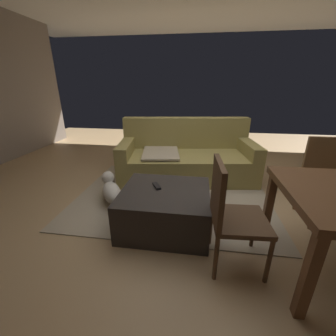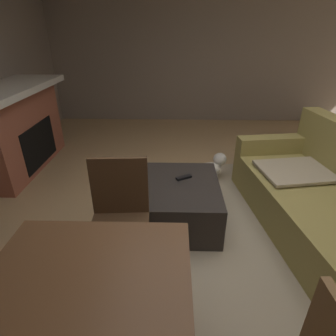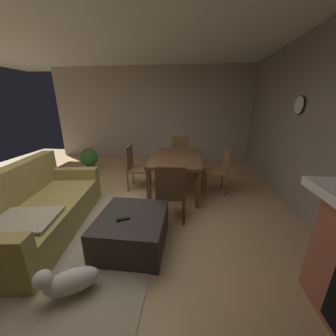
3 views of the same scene
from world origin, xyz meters
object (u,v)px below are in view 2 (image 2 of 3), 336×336
(couch, at_px, (329,203))
(ottoman_coffee_table, at_px, (176,202))
(fireplace, at_px, (15,129))
(dining_chair_west, at_px, (120,212))
(small_dog, at_px, (208,170))
(tv_remote, at_px, (184,177))

(couch, distance_m, ottoman_coffee_table, 1.43)
(fireplace, bearing_deg, dining_chair_west, 44.49)
(small_dog, bearing_deg, dining_chair_west, -31.36)
(ottoman_coffee_table, relative_size, small_dog, 1.72)
(tv_remote, bearing_deg, fireplace, -142.79)
(fireplace, height_order, couch, fireplace)
(fireplace, relative_size, couch, 0.82)
(couch, height_order, small_dog, couch)
(fireplace, height_order, small_dog, fireplace)
(fireplace, relative_size, small_dog, 3.43)
(couch, bearing_deg, fireplace, -109.86)
(ottoman_coffee_table, height_order, tv_remote, tv_remote)
(small_dog, bearing_deg, tv_remote, -25.86)
(ottoman_coffee_table, distance_m, tv_remote, 0.26)
(dining_chair_west, height_order, small_dog, dining_chair_west)
(small_dog, bearing_deg, couch, 48.27)
(tv_remote, height_order, dining_chair_west, dining_chair_west)
(tv_remote, xyz_separation_m, small_dog, (-0.68, 0.33, -0.26))
(fireplace, bearing_deg, ottoman_coffee_table, 61.76)
(couch, relative_size, dining_chair_west, 2.42)
(fireplace, height_order, ottoman_coffee_table, fireplace)
(dining_chair_west, bearing_deg, small_dog, 148.64)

